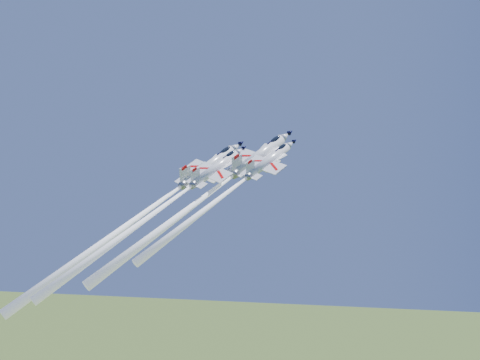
% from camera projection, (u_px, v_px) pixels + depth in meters
% --- Properties ---
extents(jet_lead, '(26.18, 33.18, 35.06)m').
position_uv_depth(jet_lead, '(207.00, 195.00, 104.54)').
color(jet_lead, silver).
extents(jet_left, '(28.63, 36.83, 39.17)m').
position_uv_depth(jet_left, '(144.00, 213.00, 107.44)').
color(jet_left, silver).
extents(jet_right, '(20.15, 25.40, 26.78)m').
position_uv_depth(jet_right, '(228.00, 192.00, 99.08)').
color(jet_right, silver).
extents(jet_slot, '(23.99, 31.00, 33.04)m').
position_uv_depth(jet_slot, '(157.00, 211.00, 100.51)').
color(jet_slot, silver).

